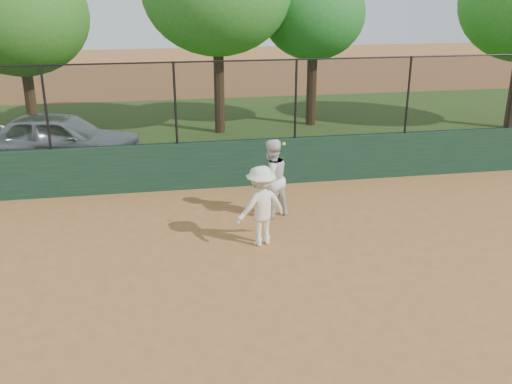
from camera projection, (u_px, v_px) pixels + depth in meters
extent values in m
plane|color=#A56735|center=(231.00, 312.00, 9.07)|extent=(80.00, 80.00, 0.00)
cube|color=#193724|center=(198.00, 165.00, 14.41)|extent=(26.00, 0.20, 1.20)
cube|color=#2C4C17|center=(185.00, 131.00, 20.16)|extent=(36.00, 12.00, 0.01)
imported|color=#B4B9BE|center=(60.00, 139.00, 16.15)|extent=(4.81, 2.65, 1.55)
imported|color=silver|center=(271.00, 179.00, 12.54)|extent=(1.06, 0.97, 1.77)
imported|color=#F0ECCC|center=(261.00, 206.00, 11.21)|extent=(1.20, 0.93, 1.63)
sphere|color=#D4FD38|center=(284.00, 144.00, 10.70)|extent=(0.06, 0.06, 0.06)
cube|color=black|center=(196.00, 103.00, 13.86)|extent=(26.00, 0.02, 2.00)
cylinder|color=black|center=(194.00, 62.00, 13.52)|extent=(26.00, 0.04, 0.04)
cylinder|color=black|center=(46.00, 108.00, 13.28)|extent=(0.06, 0.06, 2.00)
cylinder|color=black|center=(175.00, 103.00, 13.78)|extent=(0.06, 0.06, 2.00)
cylinder|color=black|center=(296.00, 99.00, 14.28)|extent=(0.06, 0.06, 2.00)
cylinder|color=black|center=(408.00, 95.00, 14.78)|extent=(0.06, 0.06, 2.00)
cylinder|color=#482F19|center=(31.00, 103.00, 19.41)|extent=(0.36, 0.36, 2.21)
ellipsoid|color=#2D601B|center=(19.00, 16.00, 18.43)|extent=(4.46, 4.05, 3.85)
cylinder|color=#422A17|center=(219.00, 92.00, 19.61)|extent=(0.36, 0.36, 2.84)
cylinder|color=#3B2413|center=(311.00, 91.00, 20.75)|extent=(0.36, 0.36, 2.52)
ellipsoid|color=#1F6020|center=(314.00, 14.00, 19.84)|extent=(3.61, 3.28, 3.12)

